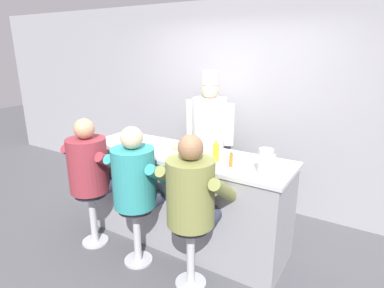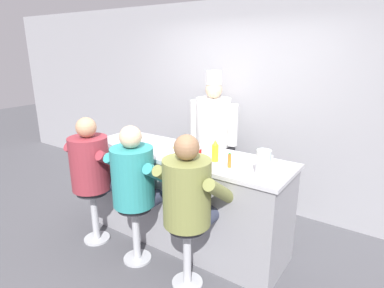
{
  "view_description": "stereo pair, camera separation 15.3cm",
  "coord_description": "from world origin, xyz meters",
  "px_view_note": "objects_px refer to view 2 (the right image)",
  "views": [
    {
      "loc": [
        1.76,
        -2.34,
        2.12
      ],
      "look_at": [
        0.13,
        0.32,
        1.17
      ],
      "focal_mm": 30.0,
      "sensor_mm": 36.0,
      "label": 1
    },
    {
      "loc": [
        1.89,
        -2.26,
        2.12
      ],
      "look_at": [
        0.13,
        0.32,
        1.17
      ],
      "focal_mm": 30.0,
      "sensor_mm": 36.0,
      "label": 2
    }
  ],
  "objects_px": {
    "mustard_bottle_yellow": "(215,151)",
    "water_pitcher_clear": "(263,163)",
    "coffee_mug_tan": "(192,157)",
    "breakfast_plate": "(177,149)",
    "cook_in_whites_near": "(213,133)",
    "diner_seated_teal": "(136,180)",
    "cereal_bowl": "(140,138)",
    "diner_seated_maroon": "(93,166)",
    "hot_sauce_bottle_orange": "(229,161)",
    "diner_seated_olive": "(189,196)",
    "ketchup_bottle_red": "(198,155)"
  },
  "relations": [
    {
      "from": "mustard_bottle_yellow",
      "to": "water_pitcher_clear",
      "type": "relative_size",
      "value": 0.94
    },
    {
      "from": "mustard_bottle_yellow",
      "to": "coffee_mug_tan",
      "type": "relative_size",
      "value": 1.74
    },
    {
      "from": "breakfast_plate",
      "to": "coffee_mug_tan",
      "type": "distance_m",
      "value": 0.37
    },
    {
      "from": "coffee_mug_tan",
      "to": "cook_in_whites_near",
      "type": "relative_size",
      "value": 0.07
    },
    {
      "from": "cook_in_whites_near",
      "to": "breakfast_plate",
      "type": "bearing_deg",
      "value": -82.74
    },
    {
      "from": "mustard_bottle_yellow",
      "to": "cook_in_whites_near",
      "type": "distance_m",
      "value": 1.21
    },
    {
      "from": "mustard_bottle_yellow",
      "to": "water_pitcher_clear",
      "type": "distance_m",
      "value": 0.53
    },
    {
      "from": "mustard_bottle_yellow",
      "to": "coffee_mug_tan",
      "type": "height_order",
      "value": "mustard_bottle_yellow"
    },
    {
      "from": "coffee_mug_tan",
      "to": "cook_in_whites_near",
      "type": "height_order",
      "value": "cook_in_whites_near"
    },
    {
      "from": "cook_in_whites_near",
      "to": "diner_seated_teal",
      "type": "bearing_deg",
      "value": -88.51
    },
    {
      "from": "breakfast_plate",
      "to": "cook_in_whites_near",
      "type": "relative_size",
      "value": 0.13
    },
    {
      "from": "cereal_bowl",
      "to": "water_pitcher_clear",
      "type": "bearing_deg",
      "value": -6.71
    },
    {
      "from": "diner_seated_maroon",
      "to": "breakfast_plate",
      "type": "bearing_deg",
      "value": 37.71
    },
    {
      "from": "diner_seated_maroon",
      "to": "mustard_bottle_yellow",
      "type": "bearing_deg",
      "value": 22.02
    },
    {
      "from": "cereal_bowl",
      "to": "hot_sauce_bottle_orange",
      "type": "bearing_deg",
      "value": -7.89
    },
    {
      "from": "diner_seated_maroon",
      "to": "diner_seated_teal",
      "type": "relative_size",
      "value": 1.0
    },
    {
      "from": "coffee_mug_tan",
      "to": "cook_in_whites_near",
      "type": "xyz_separation_m",
      "value": [
        -0.45,
        1.14,
        -0.09
      ]
    },
    {
      "from": "diner_seated_teal",
      "to": "diner_seated_olive",
      "type": "distance_m",
      "value": 0.63
    },
    {
      "from": "coffee_mug_tan",
      "to": "diner_seated_olive",
      "type": "distance_m",
      "value": 0.49
    },
    {
      "from": "breakfast_plate",
      "to": "diner_seated_teal",
      "type": "distance_m",
      "value": 0.59
    },
    {
      "from": "coffee_mug_tan",
      "to": "diner_seated_teal",
      "type": "distance_m",
      "value": 0.59
    },
    {
      "from": "breakfast_plate",
      "to": "water_pitcher_clear",
      "type": "bearing_deg",
      "value": -7.74
    },
    {
      "from": "cereal_bowl",
      "to": "breakfast_plate",
      "type": "bearing_deg",
      "value": -4.84
    },
    {
      "from": "ketchup_bottle_red",
      "to": "breakfast_plate",
      "type": "bearing_deg",
      "value": 148.54
    },
    {
      "from": "ketchup_bottle_red",
      "to": "diner_seated_olive",
      "type": "bearing_deg",
      "value": -70.29
    },
    {
      "from": "ketchup_bottle_red",
      "to": "water_pitcher_clear",
      "type": "bearing_deg",
      "value": 12.93
    },
    {
      "from": "cereal_bowl",
      "to": "diner_seated_maroon",
      "type": "height_order",
      "value": "diner_seated_maroon"
    },
    {
      "from": "cereal_bowl",
      "to": "coffee_mug_tan",
      "type": "xyz_separation_m",
      "value": [
        0.9,
        -0.22,
        0.01
      ]
    },
    {
      "from": "hot_sauce_bottle_orange",
      "to": "cook_in_whites_near",
      "type": "distance_m",
      "value": 1.38
    },
    {
      "from": "coffee_mug_tan",
      "to": "diner_seated_teal",
      "type": "relative_size",
      "value": 0.09
    },
    {
      "from": "diner_seated_teal",
      "to": "ketchup_bottle_red",
      "type": "bearing_deg",
      "value": 27.57
    },
    {
      "from": "mustard_bottle_yellow",
      "to": "cook_in_whites_near",
      "type": "height_order",
      "value": "cook_in_whites_near"
    },
    {
      "from": "mustard_bottle_yellow",
      "to": "diner_seated_olive",
      "type": "distance_m",
      "value": 0.56
    },
    {
      "from": "hot_sauce_bottle_orange",
      "to": "diner_seated_maroon",
      "type": "xyz_separation_m",
      "value": [
        -1.42,
        -0.43,
        -0.23
      ]
    },
    {
      "from": "ketchup_bottle_red",
      "to": "cook_in_whites_near",
      "type": "relative_size",
      "value": 0.13
    },
    {
      "from": "ketchup_bottle_red",
      "to": "coffee_mug_tan",
      "type": "distance_m",
      "value": 0.17
    },
    {
      "from": "cereal_bowl",
      "to": "coffee_mug_tan",
      "type": "bearing_deg",
      "value": -14.02
    },
    {
      "from": "diner_seated_maroon",
      "to": "diner_seated_olive",
      "type": "xyz_separation_m",
      "value": [
        1.27,
        0.0,
        0.01
      ]
    },
    {
      "from": "ketchup_bottle_red",
      "to": "coffee_mug_tan",
      "type": "height_order",
      "value": "ketchup_bottle_red"
    },
    {
      "from": "cook_in_whites_near",
      "to": "diner_seated_maroon",
      "type": "bearing_deg",
      "value": -111.37
    },
    {
      "from": "cereal_bowl",
      "to": "diner_seated_maroon",
      "type": "distance_m",
      "value": 0.65
    },
    {
      "from": "mustard_bottle_yellow",
      "to": "diner_seated_teal",
      "type": "xyz_separation_m",
      "value": [
        -0.59,
        -0.5,
        -0.27
      ]
    },
    {
      "from": "coffee_mug_tan",
      "to": "diner_seated_teal",
      "type": "xyz_separation_m",
      "value": [
        -0.41,
        -0.38,
        -0.21
      ]
    },
    {
      "from": "mustard_bottle_yellow",
      "to": "cook_in_whites_near",
      "type": "xyz_separation_m",
      "value": [
        -0.63,
        1.02,
        -0.14
      ]
    },
    {
      "from": "water_pitcher_clear",
      "to": "cereal_bowl",
      "type": "distance_m",
      "value": 1.63
    },
    {
      "from": "ketchup_bottle_red",
      "to": "cook_in_whites_near",
      "type": "xyz_separation_m",
      "value": [
        -0.57,
        1.24,
        -0.15
      ]
    },
    {
      "from": "breakfast_plate",
      "to": "cereal_bowl",
      "type": "relative_size",
      "value": 1.78
    },
    {
      "from": "coffee_mug_tan",
      "to": "hot_sauce_bottle_orange",
      "type": "bearing_deg",
      "value": 7.0
    },
    {
      "from": "diner_seated_maroon",
      "to": "cook_in_whites_near",
      "type": "relative_size",
      "value": 0.78
    },
    {
      "from": "coffee_mug_tan",
      "to": "cook_in_whites_near",
      "type": "distance_m",
      "value": 1.23
    }
  ]
}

